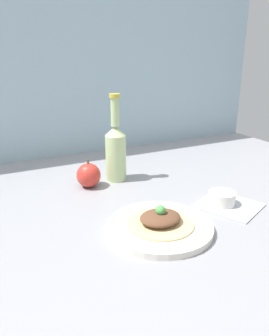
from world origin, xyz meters
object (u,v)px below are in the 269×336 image
Objects in this scene: plated_food at (160,219)px; apple at (89,175)px; plate at (160,226)px; cider_bottle at (116,150)px; dipping_bowl at (222,199)px.

plated_food is 34.20cm from apple.
cider_bottle is at bearing 83.82° from plate.
apple is (-6.50, 33.56, 0.97)cm from plated_food.
cider_bottle is 3.80× the size of dipping_bowl.
apple is (-6.50, 33.56, 2.85)cm from plate.
dipping_bowl reaches higher than plate.
cider_bottle reaches higher than apple.
dipping_bowl is (22.47, 4.02, 0.96)cm from plate.
cider_bottle is (3.85, 35.52, 7.54)cm from plated_food.
plate is at bearing -96.18° from cider_bottle.
apple is 1.23× the size of dipping_bowl.
cider_bottle is 12.42cm from apple.
dipping_bowl is at bearing 10.13° from plated_food.
apple is at bearing -169.32° from cider_bottle.
dipping_bowl is (22.47, 4.02, -0.92)cm from plated_food.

